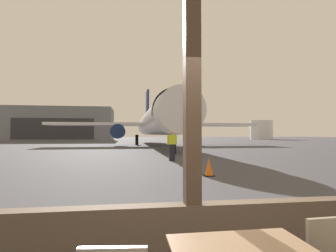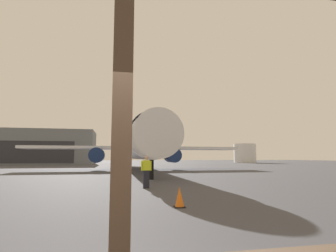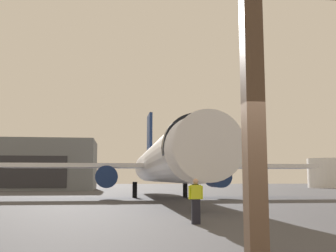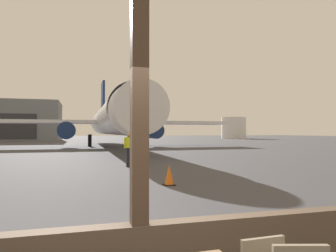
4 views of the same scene
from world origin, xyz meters
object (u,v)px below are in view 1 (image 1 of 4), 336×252
at_px(distant_hangar, 60,124).
at_px(ground_crew_worker, 172,145).
at_px(fuel_storage_tank, 261,130).
at_px(traffic_cone, 209,167).
at_px(airplane, 156,122).

bearing_deg(distant_hangar, ground_crew_worker, -70.26).
distance_m(distant_hangar, fuel_storage_tank, 58.20).
height_order(traffic_cone, fuel_storage_tank, fuel_storage_tank).
bearing_deg(distant_hangar, airplane, -58.94).
distance_m(ground_crew_worker, traffic_cone, 5.74).
relative_size(ground_crew_worker, traffic_cone, 2.56).
bearing_deg(airplane, fuel_storage_tank, 48.34).
xyz_separation_m(airplane, distant_hangar, (-20.60, 34.19, 0.83)).
height_order(distant_hangar, fuel_storage_tank, distant_hangar).
bearing_deg(traffic_cone, airplane, 88.67).
bearing_deg(ground_crew_worker, distant_hangar, 109.74).
bearing_deg(fuel_storage_tank, distant_hangar, -172.59).
bearing_deg(traffic_cone, ground_crew_worker, 94.53).
xyz_separation_m(distant_hangar, fuel_storage_tank, (57.70, 7.50, -1.12)).
xyz_separation_m(ground_crew_worker, fuel_storage_tank, (38.16, 61.96, 2.01)).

